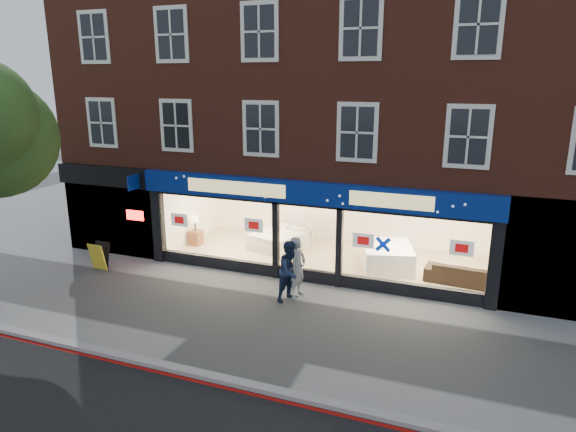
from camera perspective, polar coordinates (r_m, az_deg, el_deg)
The scene contains 12 objects.
ground at distance 13.98m, azimuth -2.09°, elevation -11.73°, with size 120.00×120.00×0.00m, color gray.
kerb_line at distance 11.58m, azimuth -8.40°, elevation -18.09°, with size 60.00×0.10×0.01m, color #8C0A07.
kerb_stone at distance 11.69m, azimuth -7.92°, elevation -17.39°, with size 60.00×0.25×0.12m, color gray.
showroom_floor at distance 18.51m, azimuth 4.29°, elevation -4.67°, with size 11.00×4.50×0.10m, color tan.
building at distance 19.04m, azimuth 6.18°, elevation 16.14°, with size 19.00×8.26×10.30m.
display_bed at distance 19.45m, azimuth -0.79°, elevation -2.47°, with size 2.23×2.47×1.16m.
bedside_table at distance 20.00m, azimuth -10.21°, elevation -2.37°, with size 0.45×0.45×0.55m, color brown.
mattress_stack at distance 17.61m, azimuth 11.01°, elevation -4.46°, with size 2.06×2.34×0.78m.
sofa at distance 16.96m, azimuth 18.62°, elevation -6.06°, with size 2.14×0.84×0.62m, color black.
a_board at distance 18.54m, azimuth -20.20°, elevation -4.20°, with size 0.62×0.40×0.94m, color yellow.
pedestrian_grey at distance 15.18m, azimuth 1.06°, elevation -5.70°, with size 0.67×0.44×1.83m, color #9B9DA2.
pedestrian_blue at distance 14.93m, azimuth 0.30°, elevation -6.12°, with size 0.88×0.68×1.80m, color #172340.
Camera 1 is at (4.93, -11.45, 6.33)m, focal length 32.00 mm.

